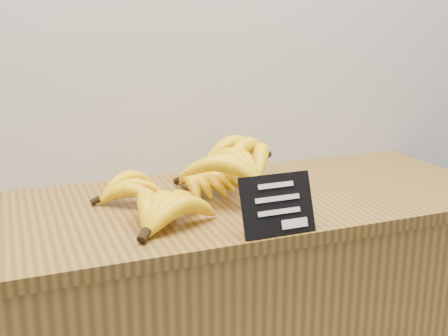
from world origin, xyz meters
TOP-DOWN VIEW (x-y plane):
  - counter_top at (-0.11, 2.75)m, footprint 1.41×0.54m
  - chalkboard_sign at (-0.07, 2.51)m, footprint 0.15×0.05m
  - banana_pile at (-0.15, 2.74)m, footprint 0.50×0.36m

SIDE VIEW (x-z plane):
  - counter_top at x=-0.11m, z-range 0.90..0.93m
  - banana_pile at x=-0.15m, z-range 0.93..1.05m
  - chalkboard_sign at x=-0.07m, z-range 0.93..1.05m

